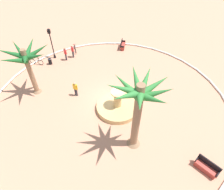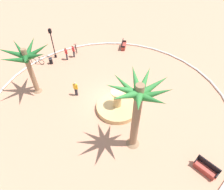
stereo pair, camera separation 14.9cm
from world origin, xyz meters
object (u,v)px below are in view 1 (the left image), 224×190
person_cyclist_photo (65,53)px  palm_tree_by_curb (26,59)px  bicycle_by_lamppost (37,62)px  person_pedestrian_stroll (75,88)px  trash_bin (50,61)px  lamppost (51,41)px  palm_tree_near_fountain (139,101)px  person_cyclist_helmet (72,51)px  bench_west (206,168)px  fountain (117,106)px  bench_east (123,46)px  bicycle_red_frame (75,48)px

person_cyclist_photo → palm_tree_by_curb: bearing=67.8°
bicycle_by_lamppost → person_pedestrian_stroll: (-5.01, 5.68, 0.52)m
trash_bin → lamppost: bearing=-102.7°
palm_tree_near_fountain → bicycle_by_lamppost: size_ratio=3.73×
bicycle_by_lamppost → person_cyclist_helmet: 4.40m
bench_west → bicycle_by_lamppost: (14.47, -13.92, 0.04)m
palm_tree_by_curb → bench_west: size_ratio=3.26×
bench_west → fountain: bearing=-48.0°
person_pedestrian_stroll → person_cyclist_photo: bearing=-75.6°
fountain → bicycle_by_lamppost: 11.76m
bench_east → person_cyclist_photo: person_cyclist_photo is taller
bench_east → person_cyclist_photo: 7.55m
palm_tree_by_curb → person_cyclist_photo: palm_tree_by_curb is taller
person_pedestrian_stroll → bench_east: bearing=-121.9°
bicycle_by_lamppost → person_cyclist_photo: person_cyclist_photo is taller
fountain → person_cyclist_helmet: 10.22m
bench_east → trash_bin: bench_east is taller
person_cyclist_photo → palm_tree_near_fountain: bearing=117.8°
bicycle_red_frame → trash_bin: bearing=45.5°
bench_east → person_pedestrian_stroll: person_pedestrian_stroll is taller
palm_tree_by_curb → trash_bin: 5.96m
bench_east → bicycle_red_frame: 6.23m
bench_east → bicycle_red_frame: (6.22, 0.39, 0.04)m
bench_east → person_pedestrian_stroll: size_ratio=1.03×
bicycle_by_lamppost → palm_tree_by_curb: bearing=102.2°
fountain → person_pedestrian_stroll: fountain is taller
person_pedestrian_stroll → palm_tree_by_curb: bearing=-11.3°
bench_east → lamppost: size_ratio=0.44×
bench_west → trash_bin: size_ratio=2.12×
fountain → bicycle_red_frame: bearing=-66.3°
palm_tree_near_fountain → person_cyclist_photo: (6.44, -12.19, -3.74)m
fountain → person_pedestrian_stroll: size_ratio=2.36×
fountain → bench_east: fountain is taller
lamppost → bicycle_red_frame: size_ratio=2.25×
trash_bin → bicycle_red_frame: (-2.73, -2.77, -0.00)m
bench_east → bench_west: same height
bench_west → bicycle_by_lamppost: bench_west is taller
bench_west → person_pedestrian_stroll: 12.56m
lamppost → person_cyclist_helmet: (-2.29, 0.01, -1.31)m
trash_bin → person_cyclist_helmet: person_cyclist_helmet is taller
palm_tree_by_curb → bench_east: palm_tree_by_curb is taller
palm_tree_by_curb → trash_bin: (-0.50, -4.86, -3.41)m
bench_west → person_cyclist_photo: 18.42m
bicycle_red_frame → person_cyclist_helmet: person_cyclist_helmet is taller
bench_east → person_cyclist_helmet: bearing=15.9°
palm_tree_near_fountain → person_pedestrian_stroll: (4.78, -5.75, -3.75)m
palm_tree_by_curb → person_cyclist_photo: bearing=-112.2°
person_cyclist_photo → person_pedestrian_stroll: size_ratio=1.01×
bench_east → lamppost: (8.63, 1.80, 1.88)m
bench_east → trash_bin: (8.94, 3.16, 0.04)m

